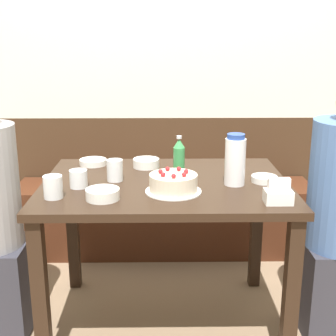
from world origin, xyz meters
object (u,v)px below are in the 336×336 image
at_px(birthday_cake, 173,183).
at_px(glass_shot_small, 53,187).
at_px(bowl_side_dish, 103,194).
at_px(bowl_sauce_shallow, 93,162).
at_px(napkin_holder, 278,194).
at_px(glass_tumbler_short, 115,170).
at_px(bowl_soup_white, 146,163).
at_px(bowl_rice_small, 264,179).
at_px(bench_seat, 164,218).
at_px(water_pitcher, 235,160).
at_px(glass_water_tall, 79,179).
at_px(soju_bottle, 179,155).

bearing_deg(birthday_cake, glass_shot_small, -172.19).
bearing_deg(bowl_side_dish, bowl_sauce_shallow, 102.06).
bearing_deg(napkin_holder, glass_tumbler_short, 155.38).
xyz_separation_m(bowl_soup_white, bowl_rice_small, (0.55, -0.26, -0.01)).
bearing_deg(bench_seat, glass_tumbler_short, -106.02).
bearing_deg(bowl_soup_white, birthday_cake, -71.98).
bearing_deg(bowl_side_dish, water_pitcher, 18.46).
bearing_deg(glass_water_tall, napkin_holder, -14.49).
xyz_separation_m(bowl_side_dish, glass_water_tall, (-0.13, 0.16, 0.02)).
relative_size(soju_bottle, glass_tumbler_short, 1.79).
xyz_separation_m(bowl_side_dish, glass_tumbler_short, (0.03, 0.26, 0.03)).
bearing_deg(birthday_cake, bench_seat, 91.94).
distance_m(water_pitcher, bowl_soup_white, 0.51).
relative_size(bowl_soup_white, glass_tumbler_short, 1.34).
bearing_deg(birthday_cake, bowl_sauce_shallow, 132.37).
relative_size(water_pitcher, glass_tumbler_short, 2.34).
distance_m(birthday_cake, glass_shot_small, 0.51).
distance_m(bench_seat, bowl_rice_small, 1.10).
distance_m(water_pitcher, napkin_holder, 0.29).
xyz_separation_m(birthday_cake, bowl_soup_white, (-0.13, 0.40, -0.02)).
xyz_separation_m(water_pitcher, glass_water_tall, (-0.70, -0.03, -0.07)).
bearing_deg(glass_shot_small, bowl_soup_white, 51.47).
bearing_deg(bowl_rice_small, glass_water_tall, -175.35).
distance_m(bench_seat, bowl_side_dish, 1.23).
height_order(birthday_cake, glass_tumbler_short, same).
bearing_deg(bowl_rice_small, bowl_sauce_shallow, 159.67).
relative_size(water_pitcher, napkin_holder, 2.12).
xyz_separation_m(soju_bottle, bowl_sauce_shallow, (-0.44, 0.12, -0.07)).
bearing_deg(bowl_soup_white, glass_water_tall, -131.55).
bearing_deg(bowl_sauce_shallow, soju_bottle, -15.03).
xyz_separation_m(water_pitcher, glass_shot_small, (-0.78, -0.17, -0.07)).
xyz_separation_m(birthday_cake, bowl_side_dish, (-0.29, -0.09, -0.02)).
height_order(bowl_soup_white, glass_water_tall, glass_water_tall).
height_order(bowl_side_dish, glass_water_tall, glass_water_tall).
relative_size(napkin_holder, bowl_side_dish, 0.79).
relative_size(bowl_sauce_shallow, glass_tumbler_short, 1.40).
height_order(bowl_soup_white, glass_shot_small, glass_shot_small).
xyz_separation_m(bowl_soup_white, bowl_sauce_shallow, (-0.28, 0.05, -0.01)).
xyz_separation_m(birthday_cake, water_pitcher, (0.28, 0.10, 0.07)).
relative_size(bowl_side_dish, glass_water_tall, 1.75).
relative_size(bowl_rice_small, glass_tumbler_short, 1.19).
distance_m(napkin_holder, bowl_side_dish, 0.71).
bearing_deg(bench_seat, birthday_cake, -88.06).
relative_size(soju_bottle, napkin_holder, 1.62).
relative_size(birthday_cake, water_pitcher, 1.04).
bearing_deg(bowl_sauce_shallow, bowl_rice_small, -20.33).
xyz_separation_m(bench_seat, bowl_soup_white, (-0.10, -0.59, 0.54)).
bearing_deg(bowl_sauce_shallow, bench_seat, 55.02).
distance_m(bowl_sauce_shallow, glass_shot_small, 0.53).
relative_size(bowl_rice_small, glass_shot_small, 1.25).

